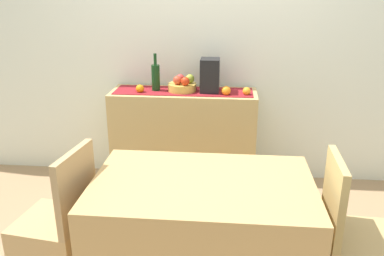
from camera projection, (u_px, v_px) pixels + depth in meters
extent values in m
cube|color=#9B7A57|center=(195.00, 245.00, 2.88)|extent=(6.40, 6.40, 0.02)
cube|color=silver|center=(207.00, 33.00, 3.53)|extent=(6.40, 0.06, 2.70)
cube|color=tan|center=(184.00, 139.00, 3.61)|extent=(1.26, 0.42, 0.88)
cube|color=maroon|center=(183.00, 91.00, 3.46)|extent=(1.18, 0.32, 0.01)
cylinder|color=gold|center=(182.00, 87.00, 3.45)|extent=(0.24, 0.24, 0.06)
sphere|color=#BC3E26|center=(177.00, 80.00, 3.39)|extent=(0.07, 0.07, 0.07)
sphere|color=red|center=(180.00, 78.00, 3.46)|extent=(0.07, 0.07, 0.07)
sphere|color=red|center=(185.00, 81.00, 3.36)|extent=(0.07, 0.07, 0.07)
sphere|color=#94A12F|center=(190.00, 79.00, 3.44)|extent=(0.08, 0.08, 0.08)
cylinder|color=#133514|center=(156.00, 78.00, 3.44)|extent=(0.07, 0.07, 0.23)
cylinder|color=#133514|center=(155.00, 59.00, 3.38)|extent=(0.03, 0.03, 0.10)
cube|color=black|center=(210.00, 76.00, 3.39)|extent=(0.16, 0.18, 0.29)
sphere|color=orange|center=(247.00, 91.00, 3.33)|extent=(0.07, 0.07, 0.07)
sphere|color=orange|center=(226.00, 91.00, 3.33)|extent=(0.08, 0.08, 0.08)
sphere|color=orange|center=(140.00, 89.00, 3.41)|extent=(0.07, 0.07, 0.07)
cube|color=tan|center=(202.00, 238.00, 2.33)|extent=(1.22, 0.79, 0.74)
cube|color=tan|center=(57.00, 250.00, 2.45)|extent=(0.45, 0.45, 0.45)
cube|color=tan|center=(76.00, 188.00, 2.26)|extent=(0.10, 0.40, 0.45)
cube|color=tan|center=(334.00, 197.00, 2.17)|extent=(0.06, 0.40, 0.45)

